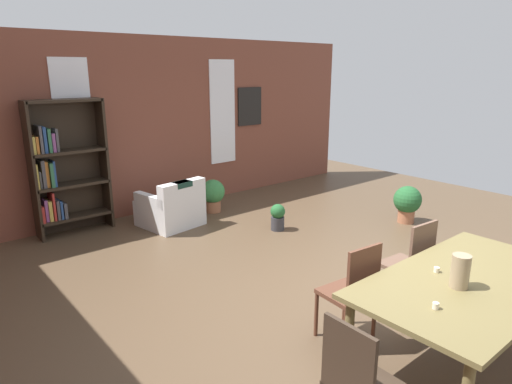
# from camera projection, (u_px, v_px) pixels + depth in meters

# --- Properties ---
(ground_plane) EXTENTS (11.13, 11.13, 0.00)m
(ground_plane) POSITION_uv_depth(u_px,v_px,m) (360.00, 303.00, 4.70)
(ground_plane) COLOR brown
(back_wall_brick) EXTENTS (8.69, 0.12, 2.89)m
(back_wall_brick) POSITION_uv_depth(u_px,v_px,m) (155.00, 126.00, 7.53)
(back_wall_brick) COLOR brown
(back_wall_brick) RESTS_ON ground
(window_pane_0) EXTENTS (0.55, 0.02, 1.88)m
(window_pane_0) POSITION_uv_depth(u_px,v_px,m) (74.00, 123.00, 6.61)
(window_pane_0) COLOR white
(window_pane_1) EXTENTS (0.55, 0.02, 1.88)m
(window_pane_1) POSITION_uv_depth(u_px,v_px,m) (223.00, 112.00, 8.27)
(window_pane_1) COLOR white
(dining_table) EXTENTS (2.03, 1.10, 0.76)m
(dining_table) POSITION_uv_depth(u_px,v_px,m) (469.00, 288.00, 3.56)
(dining_table) COLOR brown
(dining_table) RESTS_ON ground
(vase_on_table) EXTENTS (0.14, 0.14, 0.26)m
(vase_on_table) POSITION_uv_depth(u_px,v_px,m) (460.00, 271.00, 3.38)
(vase_on_table) COLOR #998466
(vase_on_table) RESTS_ON dining_table
(tealight_candle_0) EXTENTS (0.04, 0.04, 0.04)m
(tealight_candle_0) POSITION_uv_depth(u_px,v_px,m) (437.00, 270.00, 3.66)
(tealight_candle_0) COLOR silver
(tealight_candle_0) RESTS_ON dining_table
(tealight_candle_1) EXTENTS (0.04, 0.04, 0.05)m
(tealight_candle_1) POSITION_uv_depth(u_px,v_px,m) (436.00, 306.00, 3.10)
(tealight_candle_1) COLOR silver
(tealight_candle_1) RESTS_ON dining_table
(dining_chair_far_left) EXTENTS (0.44, 0.44, 0.95)m
(dining_chair_far_left) POSITION_uv_depth(u_px,v_px,m) (353.00, 290.00, 3.89)
(dining_chair_far_left) COLOR #563223
(dining_chair_far_left) RESTS_ON ground
(dining_chair_head_left) EXTENTS (0.41, 0.41, 0.95)m
(dining_chair_head_left) POSITION_uv_depth(u_px,v_px,m) (358.00, 383.00, 2.75)
(dining_chair_head_left) COLOR #37291E
(dining_chair_head_left) RESTS_ON ground
(dining_chair_far_right) EXTENTS (0.43, 0.43, 0.95)m
(dining_chair_far_right) POSITION_uv_depth(u_px,v_px,m) (411.00, 262.00, 4.46)
(dining_chair_far_right) COLOR brown
(dining_chair_far_right) RESTS_ON ground
(bookshelf_tall) EXTENTS (1.06, 0.33, 1.96)m
(bookshelf_tall) POSITION_uv_depth(u_px,v_px,m) (62.00, 169.00, 6.45)
(bookshelf_tall) COLOR #2D2319
(bookshelf_tall) RESTS_ON ground
(armchair_white) EXTENTS (0.91, 0.91, 0.75)m
(armchair_white) POSITION_uv_depth(u_px,v_px,m) (172.00, 208.00, 6.95)
(armchair_white) COLOR silver
(armchair_white) RESTS_ON ground
(potted_plant_by_shelf) EXTENTS (0.41, 0.41, 0.56)m
(potted_plant_by_shelf) POSITION_uv_depth(u_px,v_px,m) (213.00, 194.00, 7.61)
(potted_plant_by_shelf) COLOR #9E6042
(potted_plant_by_shelf) RESTS_ON ground
(potted_plant_corner) EXTENTS (0.43, 0.43, 0.59)m
(potted_plant_corner) POSITION_uv_depth(u_px,v_px,m) (407.00, 202.00, 7.08)
(potted_plant_corner) COLOR #9E6042
(potted_plant_corner) RESTS_ON ground
(potted_plant_window) EXTENTS (0.22, 0.22, 0.41)m
(potted_plant_window) POSITION_uv_depth(u_px,v_px,m) (278.00, 217.00, 6.77)
(potted_plant_window) COLOR #333338
(potted_plant_window) RESTS_ON ground
(framed_picture) EXTENTS (0.56, 0.03, 0.72)m
(framed_picture) POSITION_uv_depth(u_px,v_px,m) (250.00, 106.00, 8.64)
(framed_picture) COLOR black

